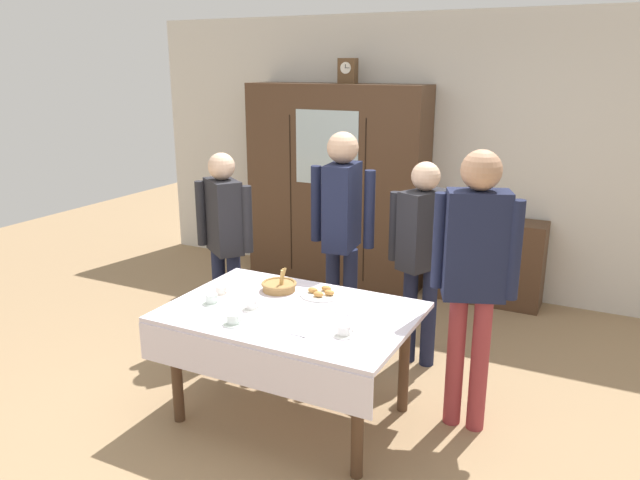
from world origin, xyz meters
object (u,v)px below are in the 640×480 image
object	(u,v)px
tea_cup_front_edge	(212,300)
spoon_center	(300,336)
book_stack	(492,213)
tea_cup_back_edge	(221,291)
tea_cup_far_right	(251,305)
person_behind_table_right	(224,231)
tea_cup_mid_right	(344,331)
person_by_cabinet	(474,264)
wall_cabinet	(336,185)
bookshelf_low	(489,261)
bread_basket	(279,286)
person_beside_shelf	(342,222)
person_near_right_end	(422,245)
spoon_near_left	(255,282)
dining_table	(289,327)
tea_cup_mid_left	(233,320)
pastry_plate	(321,293)
mantel_clock	(348,71)
spoon_near_right	(344,314)

from	to	relation	value
tea_cup_front_edge	spoon_center	bearing A→B (deg)	-13.32
book_stack	tea_cup_back_edge	world-z (taller)	book_stack
book_stack	spoon_center	size ratio (longest dim) A/B	1.93
tea_cup_far_right	person_behind_table_right	distance (m)	1.18
tea_cup_mid_right	person_by_cabinet	distance (m)	0.88
wall_cabinet	bookshelf_low	size ratio (longest dim) A/B	2.02
tea_cup_mid_right	bread_basket	distance (m)	0.82
wall_cabinet	person_beside_shelf	world-z (taller)	wall_cabinet
person_near_right_end	person_beside_shelf	size ratio (longest dim) A/B	0.89
tea_cup_back_edge	spoon_near_left	bearing A→B (deg)	76.25
book_stack	tea_cup_mid_right	distance (m)	2.81
tea_cup_front_edge	tea_cup_mid_right	size ratio (longest dim) A/B	1.00
spoon_center	person_by_cabinet	distance (m)	1.12
dining_table	person_by_cabinet	size ratio (longest dim) A/B	0.87
tea_cup_front_edge	spoon_near_left	xyz separation A→B (m)	(0.03, 0.46, -0.02)
bread_basket	dining_table	bearing A→B (deg)	-50.72
tea_cup_back_edge	spoon_near_left	xyz separation A→B (m)	(0.07, 0.30, -0.02)
person_behind_table_right	bookshelf_low	bearing A→B (deg)	47.31
tea_cup_front_edge	person_by_cabinet	world-z (taller)	person_by_cabinet
tea_cup_back_edge	tea_cup_mid_left	size ratio (longest dim) A/B	1.00
pastry_plate	person_by_cabinet	distance (m)	1.03
person_near_right_end	dining_table	bearing A→B (deg)	-114.07
dining_table	person_beside_shelf	world-z (taller)	person_beside_shelf
tea_cup_far_right	person_near_right_end	xyz separation A→B (m)	(0.72, 1.19, 0.17)
wall_cabinet	tea_cup_back_edge	bearing A→B (deg)	-81.98
tea_cup_mid_right	spoon_center	distance (m)	0.25
tea_cup_mid_left	spoon_center	world-z (taller)	tea_cup_mid_left
tea_cup_front_edge	spoon_center	world-z (taller)	tea_cup_front_edge
bookshelf_low	spoon_center	size ratio (longest dim) A/B	8.47
spoon_near_left	tea_cup_mid_left	bearing A→B (deg)	-67.49
bookshelf_low	spoon_near_left	bearing A→B (deg)	-116.97
mantel_clock	spoon_near_right	distance (m)	3.05
spoon_near_right	person_behind_table_right	distance (m)	1.51
tea_cup_mid_right	tea_cup_far_right	world-z (taller)	same
pastry_plate	bookshelf_low	bearing A→B (deg)	74.51
tea_cup_back_edge	spoon_near_right	distance (m)	0.87
person_near_right_end	person_by_cabinet	xyz separation A→B (m)	(0.53, -0.69, 0.14)
book_stack	tea_cup_mid_left	size ratio (longest dim) A/B	1.77
wall_cabinet	tea_cup_mid_right	world-z (taller)	wall_cabinet
pastry_plate	person_by_cabinet	size ratio (longest dim) A/B	0.16
tea_cup_back_edge	spoon_center	world-z (taller)	tea_cup_back_edge
spoon_near_right	book_stack	bearing A→B (deg)	81.63
tea_cup_front_edge	tea_cup_far_right	xyz separation A→B (m)	(0.28, 0.03, 0.00)
mantel_clock	spoon_near_left	world-z (taller)	mantel_clock
person_near_right_end	person_beside_shelf	world-z (taller)	person_beside_shelf
tea_cup_far_right	pastry_plate	size ratio (longest dim) A/B	0.46
book_stack	tea_cup_mid_left	xyz separation A→B (m)	(-0.89, -2.95, -0.11)
spoon_near_right	person_near_right_end	world-z (taller)	person_near_right_end
tea_cup_front_edge	bread_basket	xyz separation A→B (m)	(0.26, 0.40, 0.01)
person_by_cabinet	person_beside_shelf	xyz separation A→B (m)	(-1.14, 0.59, -0.01)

